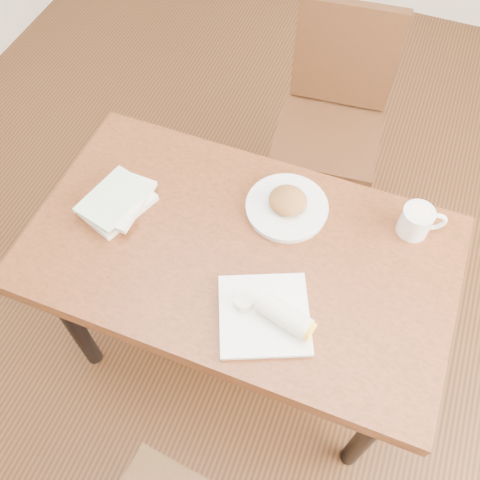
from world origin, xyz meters
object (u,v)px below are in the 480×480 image
(table, at_px, (240,264))
(plate_burrito, at_px, (271,315))
(chair_far, at_px, (334,109))
(plate_scone, at_px, (287,205))
(coffee_mug, at_px, (417,221))
(book_stack, at_px, (118,202))

(table, distance_m, plate_burrito, 0.26)
(table, height_order, plate_burrito, plate_burrito)
(table, bearing_deg, chair_far, 85.48)
(table, bearing_deg, plate_burrito, -48.62)
(chair_far, bearing_deg, plate_scone, -88.90)
(chair_far, bearing_deg, coffee_mug, -57.89)
(coffee_mug, height_order, plate_burrito, coffee_mug)
(table, xyz_separation_m, coffee_mug, (0.46, 0.25, 0.14))
(coffee_mug, xyz_separation_m, book_stack, (-0.87, -0.24, -0.02))
(plate_scone, xyz_separation_m, book_stack, (-0.49, -0.18, 0.00))
(plate_burrito, bearing_deg, plate_scone, 101.59)
(coffee_mug, xyz_separation_m, plate_burrito, (-0.31, -0.43, -0.02))
(chair_far, bearing_deg, book_stack, -118.54)
(chair_far, height_order, plate_scone, chair_far)
(chair_far, xyz_separation_m, coffee_mug, (0.39, -0.63, 0.25))
(chair_far, bearing_deg, table, -94.52)
(coffee_mug, height_order, book_stack, coffee_mug)
(table, relative_size, book_stack, 5.15)
(table, relative_size, plate_burrito, 3.94)
(chair_far, relative_size, coffee_mug, 6.96)
(coffee_mug, distance_m, book_stack, 0.90)
(table, height_order, chair_far, chair_far)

